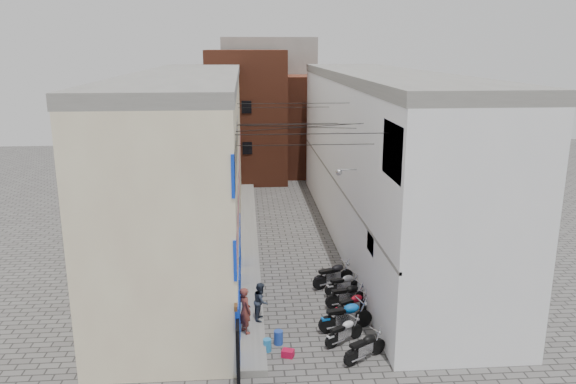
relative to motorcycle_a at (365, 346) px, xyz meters
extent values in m
plane|color=#5B5856|center=(-1.69, -0.78, -0.52)|extent=(90.00, 90.00, 0.00)
cube|color=slate|center=(-3.74, 12.22, -0.40)|extent=(0.90, 26.00, 0.25)
cube|color=beige|center=(-6.69, 12.22, 3.73)|extent=(5.00, 26.00, 8.50)
cube|color=#D0757F|center=(-4.23, 12.22, 3.48)|extent=(0.10, 26.00, 0.80)
cube|color=#0D35C7|center=(-4.22, 4.12, 0.78)|extent=(0.12, 10.20, 2.40)
cube|color=#0D35C7|center=(-4.24, 4.12, 4.78)|extent=(0.10, 10.20, 4.00)
cube|color=slate|center=(-6.69, 12.22, 8.23)|extent=(5.10, 26.00, 0.50)
cube|color=black|center=(-4.21, -1.18, 0.58)|extent=(0.10, 1.20, 2.20)
cube|color=white|center=(3.31, 12.22, 3.73)|extent=(5.00, 26.00, 8.50)
cube|color=#0D35C7|center=(0.86, 0.72, 6.48)|extent=(0.10, 2.40, 1.80)
cube|color=white|center=(0.87, 3.22, 2.48)|extent=(0.08, 1.00, 0.70)
cylinder|color=#B2B2B7|center=(0.46, 6.22, 4.68)|extent=(0.80, 0.06, 0.06)
sphere|color=#B2B2B7|center=(0.06, 6.22, 4.58)|extent=(0.28, 0.28, 0.28)
cube|color=slate|center=(3.31, 12.22, 8.23)|extent=(5.10, 26.00, 0.50)
cube|color=slate|center=(0.85, 12.22, 2.88)|extent=(0.10, 26.00, 0.12)
cube|color=brown|center=(-3.69, 27.22, 4.48)|extent=(6.00, 6.00, 10.00)
cube|color=brown|center=(1.31, 29.22, 3.48)|extent=(5.00, 6.00, 8.00)
cube|color=slate|center=(-1.69, 33.22, 4.98)|extent=(8.00, 5.00, 11.00)
cube|color=black|center=(-1.69, 24.42, 0.68)|extent=(2.00, 0.30, 2.40)
cylinder|color=black|center=(-1.69, 1.22, 6.98)|extent=(5.20, 0.02, 0.02)
cylinder|color=black|center=(-1.69, 3.22, 6.28)|extent=(5.20, 0.02, 0.02)
cylinder|color=black|center=(-1.69, 5.72, 6.68)|extent=(5.20, 0.02, 0.02)
cylinder|color=black|center=(-1.69, 8.22, 7.28)|extent=(5.20, 0.02, 0.02)
cylinder|color=black|center=(-1.69, 11.22, 5.98)|extent=(5.20, 0.02, 0.02)
cylinder|color=black|center=(-1.69, 14.22, 6.48)|extent=(5.20, 0.02, 0.02)
cylinder|color=black|center=(-1.69, 4.22, 6.78)|extent=(5.65, 2.07, 0.02)
cylinder|color=black|center=(-1.69, 7.22, 6.38)|extent=(5.80, 1.58, 0.02)
imported|color=brown|center=(-3.99, 1.75, 0.58)|extent=(0.66, 0.75, 1.72)
imported|color=#2B3441|center=(-3.39, 2.73, 0.45)|extent=(0.66, 0.79, 1.45)
cylinder|color=#2883C8|center=(-3.24, 0.81, -0.30)|extent=(0.36, 0.36, 0.45)
cylinder|color=#2245AA|center=(-2.83, 1.26, -0.27)|extent=(0.41, 0.41, 0.51)
cube|color=#B90D34|center=(-2.56, 0.40, -0.40)|extent=(0.48, 0.42, 0.25)
camera|label=1|loc=(-3.89, -16.62, 9.70)|focal=35.00mm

